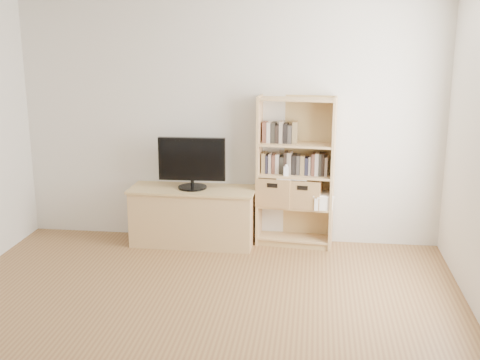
% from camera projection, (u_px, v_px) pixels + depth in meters
% --- Properties ---
extents(floor, '(4.50, 5.00, 0.01)m').
position_uv_depth(floor, '(180.00, 355.00, 4.31)').
color(floor, brown).
rests_on(floor, ground).
extents(back_wall, '(4.50, 0.02, 2.60)m').
position_uv_depth(back_wall, '(229.00, 121.00, 6.38)').
color(back_wall, silver).
rests_on(back_wall, floor).
extents(tv_stand, '(1.30, 0.51, 0.59)m').
position_uv_depth(tv_stand, '(193.00, 217.00, 6.45)').
color(tv_stand, tan).
rests_on(tv_stand, floor).
extents(bookshelf, '(0.82, 0.35, 1.59)m').
position_uv_depth(bookshelf, '(296.00, 173.00, 6.29)').
color(bookshelf, tan).
rests_on(bookshelf, floor).
extents(television, '(0.71, 0.08, 0.55)m').
position_uv_depth(television, '(192.00, 163.00, 6.30)').
color(television, black).
rests_on(television, tv_stand).
extents(books_row_mid, '(0.82, 0.24, 0.22)m').
position_uv_depth(books_row_mid, '(296.00, 164.00, 6.28)').
color(books_row_mid, '#91794F').
rests_on(books_row_mid, bookshelf).
extents(books_row_upper, '(0.42, 0.18, 0.22)m').
position_uv_depth(books_row_upper, '(280.00, 132.00, 6.23)').
color(books_row_upper, '#91794F').
rests_on(books_row_upper, bookshelf).
extents(baby_monitor, '(0.06, 0.04, 0.10)m').
position_uv_depth(baby_monitor, '(286.00, 171.00, 6.21)').
color(baby_monitor, white).
rests_on(baby_monitor, bookshelf).
extents(basket_left, '(0.40, 0.35, 0.30)m').
position_uv_depth(basket_left, '(275.00, 190.00, 6.38)').
color(basket_left, '#A18049').
rests_on(basket_left, bookshelf).
extents(basket_right, '(0.39, 0.33, 0.29)m').
position_uv_depth(basket_right, '(304.00, 192.00, 6.31)').
color(basket_right, '#A18049').
rests_on(basket_right, bookshelf).
extents(laptop, '(0.33, 0.24, 0.02)m').
position_uv_depth(laptop, '(293.00, 177.00, 6.28)').
color(laptop, white).
rests_on(laptop, basket_left).
extents(magazine_stack, '(0.25, 0.31, 0.13)m').
position_uv_depth(magazine_stack, '(321.00, 201.00, 6.30)').
color(magazine_stack, silver).
rests_on(magazine_stack, bookshelf).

